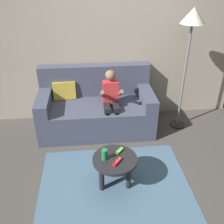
{
  "coord_description": "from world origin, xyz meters",
  "views": [
    {
      "loc": [
        -0.29,
        -1.85,
        2.23
      ],
      "look_at": [
        -0.01,
        0.89,
        0.61
      ],
      "focal_mm": 41.17,
      "sensor_mm": 36.0,
      "label": 1
    }
  ],
  "objects_px": {
    "couch": "(96,109)",
    "soda_can": "(105,154)",
    "floor_lamp": "(192,26)",
    "game_remote_lime_near_edge": "(119,151)",
    "coffee_table": "(115,164)",
    "person_seated_on_couch": "(111,100)",
    "game_remote_red_center": "(117,162)"
  },
  "relations": [
    {
      "from": "couch",
      "to": "soda_can",
      "type": "distance_m",
      "value": 1.25
    },
    {
      "from": "couch",
      "to": "game_remote_lime_near_edge",
      "type": "distance_m",
      "value": 1.17
    },
    {
      "from": "couch",
      "to": "game_remote_red_center",
      "type": "xyz_separation_m",
      "value": [
        0.17,
        -1.32,
        0.09
      ]
    },
    {
      "from": "game_remote_lime_near_edge",
      "to": "couch",
      "type": "bearing_deg",
      "value": 100.36
    },
    {
      "from": "coffee_table",
      "to": "soda_can",
      "type": "height_order",
      "value": "soda_can"
    },
    {
      "from": "game_remote_red_center",
      "to": "soda_can",
      "type": "height_order",
      "value": "soda_can"
    },
    {
      "from": "couch",
      "to": "game_remote_lime_near_edge",
      "type": "relative_size",
      "value": 12.72
    },
    {
      "from": "game_remote_lime_near_edge",
      "to": "game_remote_red_center",
      "type": "distance_m",
      "value": 0.17
    },
    {
      "from": "coffee_table",
      "to": "floor_lamp",
      "type": "bearing_deg",
      "value": 46.02
    },
    {
      "from": "person_seated_on_couch",
      "to": "game_remote_lime_near_edge",
      "type": "height_order",
      "value": "person_seated_on_couch"
    },
    {
      "from": "coffee_table",
      "to": "floor_lamp",
      "type": "relative_size",
      "value": 0.28
    },
    {
      "from": "couch",
      "to": "game_remote_lime_near_edge",
      "type": "bearing_deg",
      "value": -79.64
    },
    {
      "from": "coffee_table",
      "to": "game_remote_lime_near_edge",
      "type": "distance_m",
      "value": 0.14
    },
    {
      "from": "coffee_table",
      "to": "soda_can",
      "type": "distance_m",
      "value": 0.18
    },
    {
      "from": "soda_can",
      "to": "floor_lamp",
      "type": "distance_m",
      "value": 1.99
    },
    {
      "from": "couch",
      "to": "coffee_table",
      "type": "bearing_deg",
      "value": -82.96
    },
    {
      "from": "coffee_table",
      "to": "soda_can",
      "type": "xyz_separation_m",
      "value": [
        -0.11,
        -0.0,
        0.14
      ]
    },
    {
      "from": "couch",
      "to": "soda_can",
      "type": "bearing_deg",
      "value": -88.09
    },
    {
      "from": "game_remote_lime_near_edge",
      "to": "game_remote_red_center",
      "type": "height_order",
      "value": "same"
    },
    {
      "from": "couch",
      "to": "soda_can",
      "type": "xyz_separation_m",
      "value": [
        0.04,
        -1.24,
        0.14
      ]
    },
    {
      "from": "person_seated_on_couch",
      "to": "game_remote_red_center",
      "type": "relative_size",
      "value": 7.29
    },
    {
      "from": "coffee_table",
      "to": "soda_can",
      "type": "bearing_deg",
      "value": -177.83
    },
    {
      "from": "soda_can",
      "to": "floor_lamp",
      "type": "relative_size",
      "value": 0.07
    },
    {
      "from": "game_remote_lime_near_edge",
      "to": "soda_can",
      "type": "relative_size",
      "value": 1.07
    },
    {
      "from": "soda_can",
      "to": "floor_lamp",
      "type": "bearing_deg",
      "value": 43.41
    },
    {
      "from": "couch",
      "to": "person_seated_on_couch",
      "type": "height_order",
      "value": "person_seated_on_couch"
    },
    {
      "from": "couch",
      "to": "floor_lamp",
      "type": "height_order",
      "value": "floor_lamp"
    },
    {
      "from": "person_seated_on_couch",
      "to": "game_remote_red_center",
      "type": "distance_m",
      "value": 1.14
    },
    {
      "from": "coffee_table",
      "to": "floor_lamp",
      "type": "distance_m",
      "value": 2.01
    },
    {
      "from": "coffee_table",
      "to": "game_remote_lime_near_edge",
      "type": "height_order",
      "value": "game_remote_lime_near_edge"
    },
    {
      "from": "game_remote_red_center",
      "to": "person_seated_on_couch",
      "type": "bearing_deg",
      "value": 87.83
    },
    {
      "from": "game_remote_lime_near_edge",
      "to": "floor_lamp",
      "type": "xyz_separation_m",
      "value": [
        1.06,
        1.07,
        1.1
      ]
    }
  ]
}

